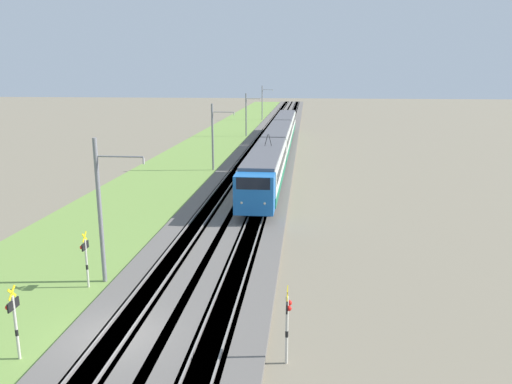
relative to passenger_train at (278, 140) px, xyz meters
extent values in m
plane|color=#7A705B|center=(-45.47, 3.95, -2.38)|extent=(400.00, 400.00, 0.00)
cube|color=#605B56|center=(4.53, 3.95, -2.23)|extent=(240.00, 4.40, 0.30)
cube|color=#605B56|center=(4.53, 0.00, -2.23)|extent=(240.00, 4.40, 0.30)
cube|color=#4C4238|center=(4.53, 3.95, -2.23)|extent=(240.00, 1.57, 0.30)
cube|color=gray|center=(4.53, 4.48, -2.01)|extent=(240.00, 0.07, 0.15)
cube|color=gray|center=(4.53, 3.42, -2.01)|extent=(240.00, 0.07, 0.15)
cube|color=#4C4238|center=(4.53, 0.00, -2.23)|extent=(240.00, 1.57, 0.30)
cube|color=gray|center=(4.53, 0.53, -2.01)|extent=(240.00, 0.07, 0.15)
cube|color=gray|center=(4.53, -0.53, -2.01)|extent=(240.00, 0.07, 0.15)
cube|color=olive|center=(4.53, 10.00, -2.32)|extent=(240.00, 11.72, 0.12)
cube|color=blue|center=(-29.14, 0.00, -0.01)|extent=(1.91, 2.80, 2.74)
cube|color=black|center=(-29.43, 0.00, 0.91)|extent=(1.38, 2.33, 0.82)
sphere|color=#F2EAC6|center=(-30.05, 0.80, -0.46)|extent=(0.20, 0.20, 0.20)
sphere|color=#F2EAC6|center=(-30.05, -0.80, -0.46)|extent=(0.20, 0.20, 0.20)
cube|color=#196B47|center=(-19.39, 0.00, -1.00)|extent=(17.59, 2.92, 0.77)
cube|color=silver|center=(-19.39, 0.00, 0.37)|extent=(17.59, 2.92, 1.97)
cube|color=black|center=(-19.39, 0.00, 0.53)|extent=(16.19, 2.94, 0.83)
cube|color=#515156|center=(-19.39, 0.00, 1.49)|extent=(17.59, 2.69, 0.25)
cube|color=black|center=(-19.39, 0.00, -1.66)|extent=(16.71, 2.48, 0.55)
cylinder|color=black|center=(-26.38, 0.53, -1.50)|extent=(0.86, 0.12, 0.86)
cylinder|color=black|center=(-26.38, -0.53, -1.50)|extent=(0.86, 0.12, 0.86)
cube|color=#196B47|center=(-0.24, 0.00, -1.00)|extent=(19.51, 2.92, 0.77)
cube|color=silver|center=(-0.24, 0.00, 0.37)|extent=(19.51, 2.92, 1.97)
cube|color=black|center=(-0.24, 0.00, 0.53)|extent=(17.95, 2.94, 0.83)
cube|color=#515156|center=(-0.24, 0.00, 1.49)|extent=(19.51, 2.69, 0.25)
cube|color=black|center=(-0.24, 0.00, -1.66)|extent=(18.53, 2.48, 0.55)
cube|color=#196B47|center=(19.87, 0.00, -1.00)|extent=(19.51, 2.92, 0.77)
cube|color=silver|center=(19.87, 0.00, 0.37)|extent=(19.51, 2.92, 1.97)
cube|color=black|center=(19.87, 0.00, 0.53)|extent=(17.95, 2.94, 0.83)
cube|color=#515156|center=(19.87, 0.00, 1.49)|extent=(19.51, 2.69, 0.25)
cube|color=black|center=(19.87, 0.00, -1.66)|extent=(18.53, 2.48, 0.55)
cylinder|color=black|center=(-16.75, 0.18, 2.16)|extent=(0.06, 0.33, 1.08)
cylinder|color=black|center=(-16.75, -0.17, 2.16)|extent=(0.06, 0.33, 1.08)
cube|color=black|center=(-26.38, 0.00, -2.38)|extent=(0.10, 0.10, 0.00)
cylinder|color=beige|center=(-47.20, 7.06, -1.03)|extent=(0.11, 0.11, 2.70)
cylinder|color=black|center=(-47.20, 7.06, -1.17)|extent=(0.12, 0.12, 0.25)
cube|color=black|center=(-47.20, 7.06, -0.03)|extent=(0.70, 0.06, 0.36)
sphere|color=red|center=(-47.42, 7.13, -0.03)|extent=(0.20, 0.20, 0.20)
sphere|color=red|center=(-46.98, 7.13, -0.03)|extent=(0.20, 0.20, 0.20)
cube|color=yellow|center=(-47.20, 7.06, 0.44)|extent=(0.49, 0.03, 0.49)
cube|color=yellow|center=(-47.20, 7.06, 0.44)|extent=(0.49, 0.03, 0.49)
cylinder|color=beige|center=(-46.30, -2.99, -1.02)|extent=(0.11, 0.11, 2.72)
cylinder|color=black|center=(-46.30, -2.99, -1.16)|extent=(0.12, 0.12, 0.25)
cube|color=black|center=(-46.30, -2.99, -0.01)|extent=(0.70, 0.06, 0.36)
sphere|color=red|center=(-46.07, -3.06, -0.01)|extent=(0.20, 0.20, 0.20)
sphere|color=red|center=(-46.52, -3.06, -0.01)|extent=(0.20, 0.20, 0.20)
cube|color=yellow|center=(-46.30, -2.99, 0.46)|extent=(0.49, 0.03, 0.49)
cube|color=yellow|center=(-46.30, -2.99, 0.46)|extent=(0.49, 0.03, 0.49)
cylinder|color=beige|center=(-40.69, 7.23, -1.05)|extent=(0.11, 0.11, 2.67)
cylinder|color=black|center=(-40.69, 7.23, -1.18)|extent=(0.12, 0.12, 0.25)
cube|color=black|center=(-40.69, 7.23, -0.06)|extent=(0.70, 0.06, 0.36)
sphere|color=red|center=(-40.91, 7.30, -0.06)|extent=(0.20, 0.20, 0.20)
sphere|color=red|center=(-40.47, 7.30, -0.06)|extent=(0.20, 0.20, 0.20)
cube|color=yellow|center=(-40.69, 7.23, 0.41)|extent=(0.49, 0.03, 0.49)
cube|color=yellow|center=(-40.69, 7.23, 0.41)|extent=(0.49, 0.03, 0.49)
cylinder|color=slate|center=(-39.91, 6.69, 1.41)|extent=(0.22, 0.22, 7.59)
cylinder|color=slate|center=(-39.91, 5.49, 4.31)|extent=(0.08, 2.40, 0.08)
cylinder|color=#B2ADA8|center=(-39.91, 4.29, 4.11)|extent=(0.10, 0.10, 0.30)
cylinder|color=slate|center=(-9.34, 6.69, 1.33)|extent=(0.22, 0.22, 7.42)
cylinder|color=slate|center=(-9.34, 5.49, 4.14)|extent=(0.08, 2.40, 0.08)
cylinder|color=#B2ADA8|center=(-9.34, 4.29, 3.94)|extent=(0.10, 0.10, 0.30)
cylinder|color=slate|center=(21.23, 6.69, 1.28)|extent=(0.22, 0.22, 7.32)
cylinder|color=slate|center=(21.23, 5.49, 4.04)|extent=(0.08, 2.40, 0.08)
cylinder|color=#B2ADA8|center=(21.23, 4.29, 3.84)|extent=(0.10, 0.10, 0.30)
cylinder|color=slate|center=(51.80, 6.69, 1.54)|extent=(0.22, 0.22, 7.84)
cylinder|color=slate|center=(51.80, 5.49, 4.56)|extent=(0.08, 2.40, 0.08)
cylinder|color=#B2ADA8|center=(51.80, 4.29, 4.36)|extent=(0.10, 0.10, 0.30)
camera|label=1|loc=(-63.08, -3.54, 8.28)|focal=35.00mm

